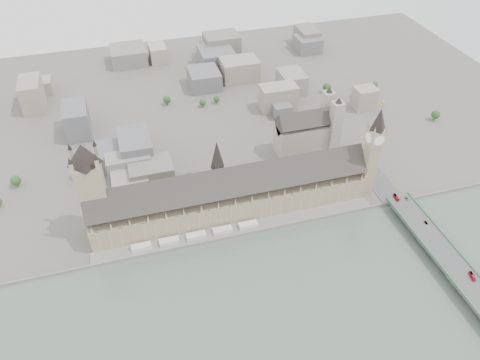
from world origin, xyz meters
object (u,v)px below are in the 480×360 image
object	(u,v)px
red_bus_south	(472,276)
car_approach	(407,199)
palace_of_westminster	(230,194)
victoria_tower	(91,187)
red_bus_north	(396,197)
elizabeth_tower	(373,147)
westminster_bridge	(440,252)
car_silver	(426,223)
westminster_abbey	(308,131)

from	to	relation	value
red_bus_south	car_approach	bearing A→B (deg)	104.73
palace_of_westminster	victoria_tower	distance (m)	126.41
red_bus_north	elizabeth_tower	bearing A→B (deg)	131.42
car_approach	westminster_bridge	bearing A→B (deg)	-80.79
victoria_tower	red_bus_north	xyz separation A→B (m)	(280.10, -44.49, -43.58)
westminster_bridge	car_approach	xyz separation A→B (m)	(5.62, 65.02, 5.89)
victoria_tower	red_bus_south	xyz separation A→B (m)	(289.19, -147.97, -43.62)
palace_of_westminster	car_silver	xyz separation A→B (m)	(166.77, -76.39, -11.78)
car_silver	car_approach	distance (m)	34.23
red_bus_south	car_approach	distance (m)	99.50
westminster_abbey	westminster_bridge	bearing A→B (deg)	-74.36
westminster_abbey	car_silver	size ratio (longest dim) A/B	16.49
victoria_tower	westminster_abbey	distance (m)	244.79
elizabeth_tower	red_bus_south	distance (m)	141.09
palace_of_westminster	westminster_bridge	distance (m)	195.05
elizabeth_tower	red_bus_north	size ratio (longest dim) A/B	10.88
victoria_tower	westminster_abbey	size ratio (longest dim) A/B	1.47
palace_of_westminster	victoria_tower	xyz separation A→B (m)	(-122.00, 6.30, 32.50)
palace_of_westminster	elizabeth_tower	size ratio (longest dim) A/B	2.47
car_silver	car_approach	size ratio (longest dim) A/B	0.78
red_bus_north	car_approach	distance (m)	10.34
elizabeth_tower	palace_of_westminster	bearing A→B (deg)	175.15
red_bus_south	car_approach	world-z (taller)	red_bus_south
westminster_abbey	car_approach	world-z (taller)	westminster_abbey
car_approach	car_silver	bearing A→B (deg)	-77.27
westminster_bridge	car_silver	distance (m)	31.71
westminster_abbey	red_bus_north	bearing A→B (deg)	-67.43
westminster_bridge	car_approach	bearing A→B (deg)	85.06
westminster_bridge	westminster_abbey	distance (m)	190.56
westminster_abbey	car_silver	xyz separation A→B (m)	(55.85, -151.69, -14.15)
car_silver	red_bus_north	bearing A→B (deg)	103.29
westminster_abbey	elizabeth_tower	bearing A→B (deg)	-72.71
red_bus_south	westminster_bridge	bearing A→B (deg)	113.54
palace_of_westminster	car_silver	size ratio (longest dim) A/B	64.28
westminster_bridge	red_bus_north	xyz separation A→B (m)	(-3.90, 69.01, 6.50)
car_approach	red_bus_south	bearing A→B (deg)	-76.10
victoria_tower	palace_of_westminster	bearing A→B (deg)	-2.96
palace_of_westminster	elizabeth_tower	world-z (taller)	elizabeth_tower
westminster_bridge	red_bus_south	size ratio (longest dim) A/B	34.00
westminster_bridge	palace_of_westminster	bearing A→B (deg)	146.51
westminster_abbey	red_bus_south	distance (m)	224.55
elizabeth_tower	car_approach	size ratio (longest dim) A/B	20.43
victoria_tower	westminster_bridge	bearing A→B (deg)	-21.78
red_bus_north	car_approach	world-z (taller)	red_bus_north
victoria_tower	westminster_abbey	xyz separation A→B (m)	(232.92, 69.00, -30.12)
westminster_abbey	red_bus_north	xyz separation A→B (m)	(47.18, -113.49, -13.45)
elizabeth_tower	car_silver	bearing A→B (deg)	-66.02
victoria_tower	car_silver	size ratio (longest dim) A/B	24.26
red_bus_north	car_silver	bearing A→B (deg)	-72.99
palace_of_westminster	westminster_abbey	size ratio (longest dim) A/B	3.90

